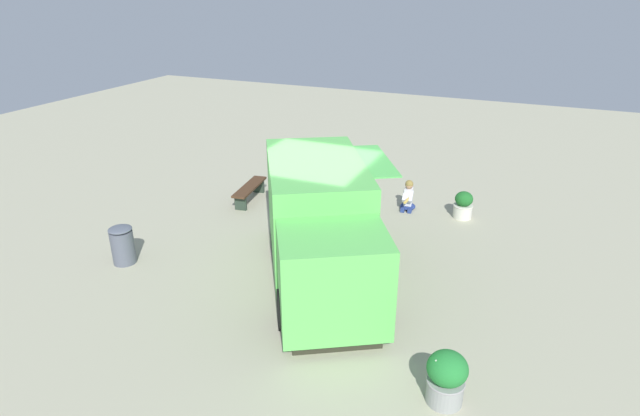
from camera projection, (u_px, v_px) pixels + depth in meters
ground_plane at (312, 259)px, 12.20m from camera, size 40.00×40.00×0.00m
food_truck at (320, 228)px, 11.02m from camera, size 5.50×4.34×2.45m
person_customer at (408, 197)px, 14.77m from camera, size 0.76×0.49×0.85m
planter_flowering_near at (463, 205)px, 14.20m from camera, size 0.53×0.53×0.76m
planter_flowering_far at (446, 377)px, 7.87m from camera, size 0.63×0.63×0.90m
planter_flowering_side at (314, 181)px, 15.70m from camera, size 0.70×0.70×0.86m
plaza_bench at (250, 189)px, 15.30m from camera, size 1.79×0.64×0.47m
trash_bin at (123, 245)px, 11.87m from camera, size 0.53×0.53×0.90m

